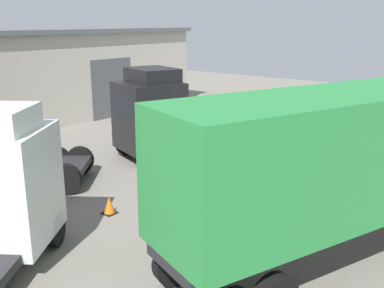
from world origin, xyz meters
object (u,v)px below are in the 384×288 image
(container_trailer_green, at_px, (362,152))
(flatbed_truck_yellow, at_px, (320,120))
(tractor_unit_black, at_px, (160,116))
(traffic_cone, at_px, (109,206))

(container_trailer_green, distance_m, flatbed_truck_yellow, 10.59)
(container_trailer_green, bearing_deg, flatbed_truck_yellow, 47.78)
(tractor_unit_black, bearing_deg, container_trailer_green, 90.07)
(container_trailer_green, distance_m, tractor_unit_black, 10.12)
(container_trailer_green, height_order, traffic_cone, container_trailer_green)
(flatbed_truck_yellow, height_order, traffic_cone, flatbed_truck_yellow)
(traffic_cone, bearing_deg, container_trailer_green, -70.57)
(flatbed_truck_yellow, xyz_separation_m, traffic_cone, (-11.65, 1.83, -1.00))
(traffic_cone, bearing_deg, tractor_unit_black, 27.33)
(container_trailer_green, distance_m, traffic_cone, 7.56)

